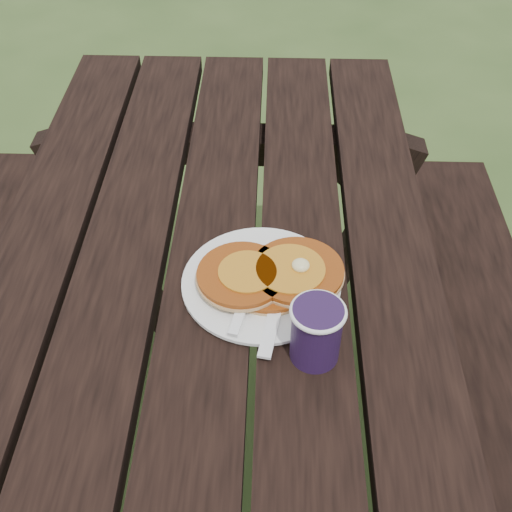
{
  "coord_description": "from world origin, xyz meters",
  "views": [
    {
      "loc": [
        0.1,
        -0.56,
        1.5
      ],
      "look_at": [
        0.08,
        0.15,
        0.8
      ],
      "focal_mm": 45.0,
      "sensor_mm": 36.0,
      "label": 1
    }
  ],
  "objects_px": {
    "pancake_stack": "(272,274)",
    "coffee_cup": "(316,330)",
    "plate": "(261,283)",
    "picnic_table": "(213,478)"
  },
  "relations": [
    {
      "from": "picnic_table",
      "to": "plate",
      "type": "bearing_deg",
      "value": 58.13
    },
    {
      "from": "coffee_cup",
      "to": "pancake_stack",
      "type": "bearing_deg",
      "value": 115.26
    },
    {
      "from": "picnic_table",
      "to": "coffee_cup",
      "type": "xyz_separation_m",
      "value": [
        0.16,
        0.0,
        0.44
      ]
    },
    {
      "from": "picnic_table",
      "to": "pancake_stack",
      "type": "bearing_deg",
      "value": 53.76
    },
    {
      "from": "picnic_table",
      "to": "plate",
      "type": "height_order",
      "value": "plate"
    },
    {
      "from": "picnic_table",
      "to": "pancake_stack",
      "type": "relative_size",
      "value": 7.79
    },
    {
      "from": "plate",
      "to": "pancake_stack",
      "type": "distance_m",
      "value": 0.03
    },
    {
      "from": "plate",
      "to": "pancake_stack",
      "type": "height_order",
      "value": "pancake_stack"
    },
    {
      "from": "pancake_stack",
      "to": "coffee_cup",
      "type": "xyz_separation_m",
      "value": [
        0.06,
        -0.13,
        0.03
      ]
    },
    {
      "from": "pancake_stack",
      "to": "coffee_cup",
      "type": "relative_size",
      "value": 2.35
    }
  ]
}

